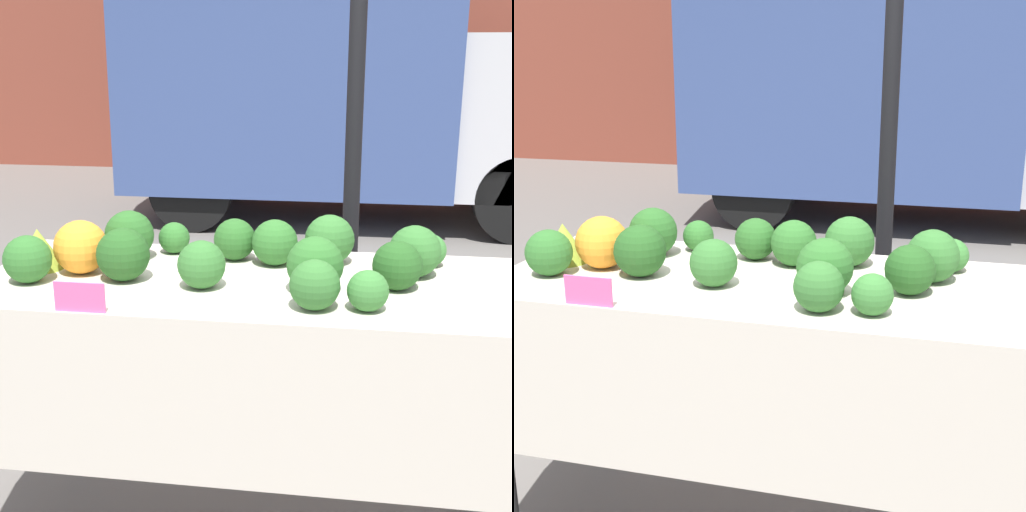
# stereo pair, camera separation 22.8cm
# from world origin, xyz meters

# --- Properties ---
(tent_pole) EXTENTS (0.07, 0.07, 2.27)m
(tent_pole) POSITION_xyz_m (0.29, 0.82, 1.14)
(tent_pole) COLOR black
(tent_pole) RESTS_ON ground_plane
(parked_truck) EXTENTS (4.40, 1.91, 2.30)m
(parked_truck) POSITION_xyz_m (0.13, 4.88, 1.23)
(parked_truck) COLOR #384C84
(parked_truck) RESTS_ON ground_plane
(market_table) EXTENTS (1.79, 0.75, 0.91)m
(market_table) POSITION_xyz_m (0.00, -0.07, 0.78)
(market_table) COLOR beige
(market_table) RESTS_ON ground_plane
(orange_cauliflower) EXTENTS (0.18, 0.18, 0.18)m
(orange_cauliflower) POSITION_xyz_m (-0.58, -0.01, 1.00)
(orange_cauliflower) COLOR orange
(orange_cauliflower) RESTS_ON market_table
(romanesco_head) EXTENTS (0.17, 0.17, 0.14)m
(romanesco_head) POSITION_xyz_m (-0.75, 0.02, 0.98)
(romanesco_head) COLOR #93B238
(romanesco_head) RESTS_ON market_table
(broccoli_head_0) EXTENTS (0.12, 0.12, 0.12)m
(broccoli_head_0) POSITION_xyz_m (0.36, -0.23, 0.97)
(broccoli_head_0) COLOR #387533
(broccoli_head_0) RESTS_ON market_table
(broccoli_head_1) EXTENTS (0.16, 0.16, 0.16)m
(broccoli_head_1) POSITION_xyz_m (0.04, 0.17, 0.99)
(broccoli_head_1) COLOR #2D6628
(broccoli_head_1) RESTS_ON market_table
(broccoli_head_2) EXTENTS (0.11, 0.11, 0.11)m
(broccoli_head_2) POSITION_xyz_m (-0.34, 0.27, 0.96)
(broccoli_head_2) COLOR #2D6628
(broccoli_head_2) RESTS_ON market_table
(broccoli_head_3) EXTENTS (0.17, 0.17, 0.17)m
(broccoli_head_3) POSITION_xyz_m (0.22, 0.22, 0.99)
(broccoli_head_3) COLOR #336B2D
(broccoli_head_3) RESTS_ON market_table
(broccoli_head_4) EXTENTS (0.15, 0.15, 0.15)m
(broccoli_head_4) POSITION_xyz_m (-0.16, -0.10, 0.98)
(broccoli_head_4) COLOR #336B2D
(broccoli_head_4) RESTS_ON market_table
(broccoli_head_5) EXTENTS (0.17, 0.17, 0.17)m
(broccoli_head_5) POSITION_xyz_m (-0.48, 0.17, 0.99)
(broccoli_head_5) COLOR #285B23
(broccoli_head_5) RESTS_ON market_table
(broccoli_head_6) EXTENTS (0.17, 0.17, 0.17)m
(broccoli_head_6) POSITION_xyz_m (-0.42, -0.07, 0.99)
(broccoli_head_6) COLOR #23511E
(broccoli_head_6) RESTS_ON market_table
(broccoli_head_7) EXTENTS (0.18, 0.18, 0.18)m
(broccoli_head_7) POSITION_xyz_m (0.20, -0.10, 1.00)
(broccoli_head_7) COLOR #2D6628
(broccoli_head_7) RESTS_ON market_table
(broccoli_head_8) EXTENTS (0.15, 0.15, 0.15)m
(broccoli_head_8) POSITION_xyz_m (0.21, -0.24, 0.98)
(broccoli_head_8) COLOR #336B2D
(broccoli_head_8) RESTS_ON market_table
(broccoli_head_9) EXTENTS (0.11, 0.11, 0.11)m
(broccoli_head_9) POSITION_xyz_m (0.57, 0.24, 0.96)
(broccoli_head_9) COLOR #387533
(broccoli_head_9) RESTS_ON market_table
(broccoli_head_10) EXTENTS (0.15, 0.15, 0.15)m
(broccoli_head_10) POSITION_xyz_m (0.44, -0.03, 0.98)
(broccoli_head_10) COLOR #23511E
(broccoli_head_10) RESTS_ON market_table
(broccoli_head_11) EXTENTS (0.17, 0.17, 0.17)m
(broccoli_head_11) POSITION_xyz_m (0.51, 0.11, 0.99)
(broccoli_head_11) COLOR #336B2D
(broccoli_head_11) RESTS_ON market_table
(broccoli_head_12) EXTENTS (0.15, 0.15, 0.15)m
(broccoli_head_12) POSITION_xyz_m (-0.71, -0.13, 0.98)
(broccoli_head_12) COLOR #2D6628
(broccoli_head_12) RESTS_ON market_table
(broccoli_head_13) EXTENTS (0.15, 0.15, 0.15)m
(broccoli_head_13) POSITION_xyz_m (-0.11, 0.22, 0.98)
(broccoli_head_13) COLOR #285B23
(broccoli_head_13) RESTS_ON market_table
(price_sign) EXTENTS (0.15, 0.01, 0.09)m
(price_sign) POSITION_xyz_m (-0.45, -0.36, 0.95)
(price_sign) COLOR #F45B9E
(price_sign) RESTS_ON market_table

